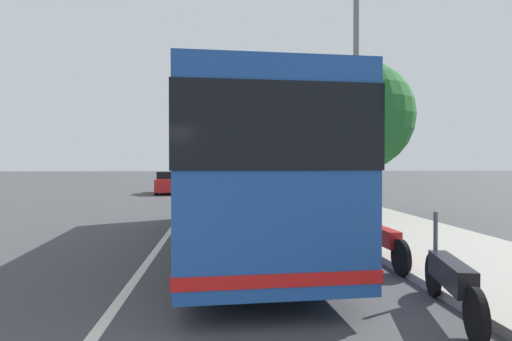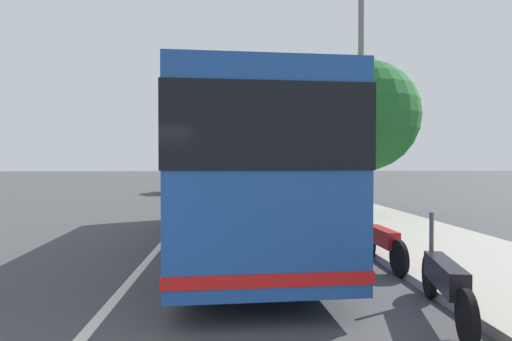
{
  "view_description": "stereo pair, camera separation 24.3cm",
  "coord_description": "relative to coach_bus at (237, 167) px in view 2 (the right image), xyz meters",
  "views": [
    {
      "loc": [
        -1.78,
        -1.41,
        1.95
      ],
      "look_at": [
        7.48,
        -2.24,
        1.8
      ],
      "focal_mm": 29.2,
      "sensor_mm": 36.0,
      "label": 1
    },
    {
      "loc": [
        -1.8,
        -1.66,
        1.95
      ],
      "look_at": [
        7.48,
        -2.24,
        1.8
      ],
      "focal_mm": 29.2,
      "sensor_mm": 36.0,
      "label": 2
    }
  ],
  "objects": [
    {
      "name": "utility_pole",
      "position": [
        4.89,
        -4.57,
        2.52
      ],
      "size": [
        0.21,
        0.21,
        8.81
      ],
      "primitive_type": "cylinder",
      "color": "slate",
      "rests_on": "ground"
    },
    {
      "name": "motorcycle_far_end",
      "position": [
        -2.28,
        -2.71,
        -1.42
      ],
      "size": [
        2.1,
        0.27,
        1.27
      ],
      "rotation": [
        0.0,
        0.0,
        0.03
      ],
      "color": "black",
      "rests_on": "ground"
    },
    {
      "name": "car_far_distant",
      "position": [
        41.93,
        -0.42,
        -1.21
      ],
      "size": [
        4.13,
        1.88,
        1.44
      ],
      "rotation": [
        0.0,
        0.0,
        0.01
      ],
      "color": "gold",
      "rests_on": "ground"
    },
    {
      "name": "motorcycle_nearest_curb",
      "position": [
        0.29,
        -2.71,
        -1.43
      ],
      "size": [
        2.03,
        0.49,
        1.24
      ],
      "rotation": [
        0.0,
        0.0,
        0.2
      ],
      "color": "black",
      "rests_on": "ground"
    },
    {
      "name": "coach_bus",
      "position": [
        0.0,
        0.0,
        0.0
      ],
      "size": [
        10.63,
        3.08,
        3.23
      ],
      "rotation": [
        0.0,
        0.0,
        0.05
      ],
      "color": "#1E4C9E",
      "rests_on": "ground"
    },
    {
      "name": "car_side_street",
      "position": [
        36.13,
        4.24,
        -1.17
      ],
      "size": [
        4.51,
        2.05,
        1.47
      ],
      "rotation": [
        0.0,
        0.0,
        3.11
      ],
      "color": "silver",
      "rests_on": "ground"
    },
    {
      "name": "car_oncoming",
      "position": [
        17.71,
        3.57,
        -1.18
      ],
      "size": [
        4.13,
        2.2,
        1.45
      ],
      "rotation": [
        0.0,
        0.0,
        3.22
      ],
      "color": "red",
      "rests_on": "ground"
    },
    {
      "name": "roadside_tree_mid_block",
      "position": [
        5.21,
        -4.77,
        1.85
      ],
      "size": [
        4.1,
        4.1,
        5.79
      ],
      "color": "brown",
      "rests_on": "ground"
    },
    {
      "name": "motorcycle_by_tree",
      "position": [
        -4.91,
        -2.53,
        -1.41
      ],
      "size": [
        2.26,
        0.62,
        1.26
      ],
      "rotation": [
        0.0,
        0.0,
        -0.24
      ],
      "color": "black",
      "rests_on": "ground"
    },
    {
      "name": "lane_divider_line",
      "position": [
        1.82,
        1.83,
        -1.88
      ],
      "size": [
        110.0,
        0.16,
        0.01
      ],
      "primitive_type": "cube",
      "color": "silver",
      "rests_on": "ground"
    },
    {
      "name": "sidewalk_curb",
      "position": [
        1.82,
        -4.55,
        -1.81
      ],
      "size": [
        110.0,
        3.6,
        0.14
      ],
      "primitive_type": "cube",
      "color": "#9E998E",
      "rests_on": "ground"
    }
  ]
}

